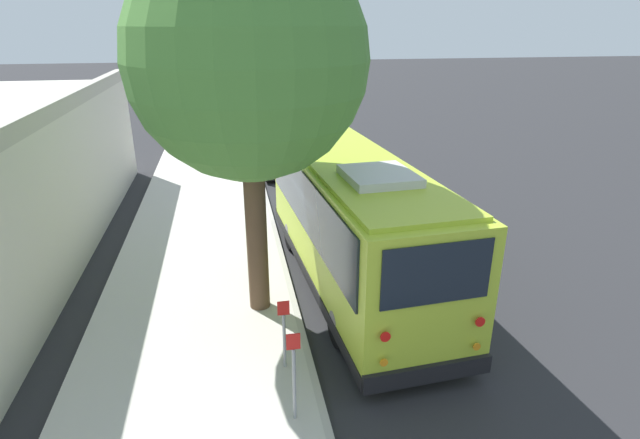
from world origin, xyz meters
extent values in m
plane|color=#28282B|center=(0.00, 0.00, 0.00)|extent=(160.00, 160.00, 0.00)
cube|color=beige|center=(0.00, 3.73, 0.07)|extent=(80.00, 4.42, 0.15)
cube|color=#AAA69D|center=(0.00, 1.45, 0.07)|extent=(80.00, 0.14, 0.15)
cube|color=#ADC633|center=(-0.09, -0.18, 1.71)|extent=(8.57, 2.99, 2.83)
cube|color=black|center=(-0.09, -0.18, 0.43)|extent=(8.62, 3.04, 0.28)
cube|color=black|center=(-0.09, -0.18, 2.33)|extent=(7.89, 3.03, 1.35)
cube|color=black|center=(4.13, 0.12, 2.33)|extent=(0.18, 2.11, 1.42)
cube|color=black|center=(-4.32, -0.47, 2.43)|extent=(0.17, 1.93, 1.08)
cube|color=black|center=(4.13, 0.12, 2.98)|extent=(0.16, 1.74, 0.22)
cube|color=#ADC633|center=(-0.09, -0.18, 3.16)|extent=(8.04, 2.73, 0.10)
cube|color=silver|center=(-1.59, -0.28, 3.28)|extent=(1.64, 1.47, 0.20)
cube|color=black|center=(4.15, 0.12, 0.47)|extent=(0.27, 2.44, 0.36)
cube|color=black|center=(-4.34, -0.47, 0.47)|extent=(0.27, 2.44, 0.36)
cylinder|color=red|center=(-4.44, 0.39, 1.42)|extent=(0.04, 0.18, 0.18)
cylinder|color=orange|center=(-4.44, 0.39, 0.91)|extent=(0.04, 0.14, 0.14)
cylinder|color=red|center=(-4.32, -1.34, 1.42)|extent=(0.04, 0.18, 0.18)
cylinder|color=orange|center=(-4.32, -1.34, 0.91)|extent=(0.04, 0.14, 0.14)
cube|color=white|center=(4.14, 0.93, 0.64)|extent=(0.06, 0.32, 0.18)
cube|color=white|center=(4.25, -0.68, 0.64)|extent=(0.06, 0.32, 0.18)
cube|color=black|center=(3.76, 1.46, 2.60)|extent=(0.07, 0.10, 0.24)
cylinder|color=black|center=(2.32, 1.05, 0.53)|extent=(1.08, 0.37, 1.06)
cylinder|color=slate|center=(2.32, 1.05, 0.53)|extent=(0.50, 0.35, 0.48)
cylinder|color=black|center=(2.47, -1.05, 0.53)|extent=(1.08, 0.37, 1.06)
cylinder|color=slate|center=(2.47, -1.05, 0.53)|extent=(0.50, 0.35, 0.48)
cylinder|color=black|center=(-2.52, 0.71, 0.53)|extent=(1.08, 0.37, 1.06)
cylinder|color=slate|center=(-2.52, 0.71, 0.53)|extent=(0.50, 0.35, 0.48)
cylinder|color=black|center=(-2.38, -1.39, 0.53)|extent=(1.08, 0.37, 1.06)
cylinder|color=slate|center=(-2.38, -1.39, 0.53)|extent=(0.50, 0.35, 0.48)
cube|color=tan|center=(10.74, 0.48, 0.46)|extent=(4.11, 1.66, 0.61)
cube|color=black|center=(10.63, 0.48, 1.00)|extent=(1.95, 1.43, 0.48)
cube|color=tan|center=(10.63, 0.48, 1.24)|extent=(1.87, 1.40, 0.05)
cube|color=black|center=(12.82, 0.48, 0.25)|extent=(0.08, 1.61, 0.20)
cube|color=black|center=(8.67, 0.49, 0.25)|extent=(0.08, 1.61, 0.20)
cylinder|color=black|center=(12.04, 1.23, 0.31)|extent=(0.61, 0.20, 0.61)
cylinder|color=slate|center=(12.04, 1.23, 0.31)|extent=(0.28, 0.22, 0.28)
cylinder|color=black|center=(12.04, -0.27, 0.31)|extent=(0.61, 0.20, 0.61)
cylinder|color=slate|center=(12.04, -0.27, 0.31)|extent=(0.28, 0.22, 0.28)
cylinder|color=black|center=(9.45, 1.24, 0.31)|extent=(0.61, 0.20, 0.61)
cylinder|color=slate|center=(9.45, 1.24, 0.31)|extent=(0.28, 0.22, 0.28)
cylinder|color=black|center=(9.45, -0.27, 0.31)|extent=(0.61, 0.20, 0.61)
cylinder|color=slate|center=(9.45, -0.27, 0.31)|extent=(0.28, 0.22, 0.28)
cube|color=navy|center=(17.89, 0.20, 0.48)|extent=(4.35, 1.99, 0.64)
cube|color=black|center=(17.77, 0.21, 1.05)|extent=(2.11, 1.61, 0.48)
cube|color=navy|center=(17.77, 0.21, 1.29)|extent=(2.02, 1.57, 0.05)
cube|color=black|center=(20.03, 0.06, 0.26)|extent=(0.19, 1.66, 0.20)
cube|color=black|center=(15.74, 0.34, 0.26)|extent=(0.19, 1.66, 0.20)
cylinder|color=black|center=(19.28, 0.89, 0.33)|extent=(0.67, 0.24, 0.66)
cylinder|color=slate|center=(19.28, 0.89, 0.33)|extent=(0.31, 0.24, 0.29)
cylinder|color=black|center=(19.17, -0.67, 0.33)|extent=(0.67, 0.24, 0.66)
cylinder|color=slate|center=(19.17, -0.67, 0.33)|extent=(0.31, 0.24, 0.29)
cylinder|color=black|center=(16.60, 1.07, 0.33)|extent=(0.67, 0.24, 0.66)
cylinder|color=slate|center=(16.60, 1.07, 0.33)|extent=(0.31, 0.24, 0.29)
cylinder|color=black|center=(16.50, -0.49, 0.33)|extent=(0.67, 0.24, 0.66)
cylinder|color=slate|center=(16.50, -0.49, 0.33)|extent=(0.31, 0.24, 0.29)
cube|color=silver|center=(24.70, 0.50, 0.49)|extent=(4.36, 2.02, 0.65)
cube|color=black|center=(24.59, 0.51, 1.06)|extent=(2.11, 1.63, 0.48)
cube|color=silver|center=(24.59, 0.51, 1.30)|extent=(2.03, 1.58, 0.05)
cube|color=black|center=(26.85, 0.35, 0.27)|extent=(0.20, 1.67, 0.20)
cube|color=black|center=(22.56, 0.65, 0.27)|extent=(0.20, 1.67, 0.20)
cylinder|color=black|center=(26.10, 1.19, 0.33)|extent=(0.68, 0.25, 0.67)
cylinder|color=slate|center=(26.10, 1.19, 0.33)|extent=(0.31, 0.24, 0.30)
cylinder|color=black|center=(25.99, -0.38, 0.33)|extent=(0.68, 0.25, 0.67)
cylinder|color=slate|center=(25.99, -0.38, 0.33)|extent=(0.31, 0.24, 0.30)
cylinder|color=black|center=(23.42, 1.38, 0.33)|extent=(0.68, 0.25, 0.67)
cylinder|color=slate|center=(23.42, 1.38, 0.33)|extent=(0.31, 0.24, 0.30)
cylinder|color=black|center=(23.31, -0.20, 0.33)|extent=(0.68, 0.25, 0.67)
cylinder|color=slate|center=(23.31, -0.20, 0.33)|extent=(0.31, 0.24, 0.30)
cylinder|color=brown|center=(-0.97, 2.23, 2.03)|extent=(0.46, 0.46, 3.77)
sphere|color=#4C8438|center=(-0.97, 2.23, 5.55)|extent=(4.66, 4.66, 4.66)
cylinder|color=gray|center=(-4.59, 1.93, 0.83)|extent=(0.06, 0.06, 1.35)
cube|color=red|center=(-4.59, 1.93, 1.64)|extent=(0.02, 0.22, 0.28)
cylinder|color=gray|center=(-3.25, 1.93, 0.72)|extent=(0.06, 0.06, 1.13)
cube|color=red|center=(-3.25, 1.93, 1.42)|extent=(0.02, 0.22, 0.28)
cube|color=#A9A497|center=(0.18, 6.90, 4.23)|extent=(22.61, 0.30, 0.40)
camera|label=1|loc=(-11.00, 2.71, 6.21)|focal=28.00mm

